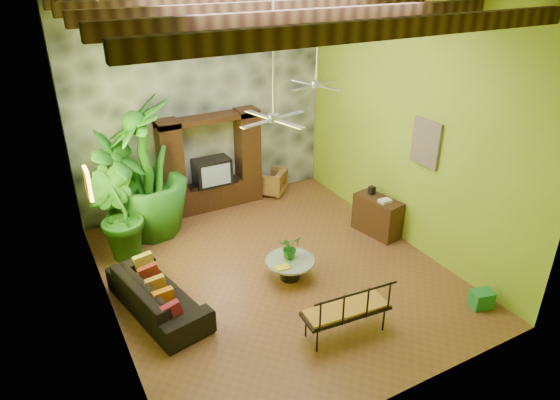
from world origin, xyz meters
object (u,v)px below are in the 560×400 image
green_bin (481,299)px  iron_bench (349,309)px  tall_plant_a (122,189)px  tall_plant_b (117,215)px  entertainment_center (212,169)px  ceiling_fan_front (274,105)px  sofa (158,294)px  tall_plant_c (145,169)px  ceiling_fan_back (317,74)px  coffee_table (290,266)px  wicker_armchair (271,182)px  side_console (377,216)px

green_bin → iron_bench: bearing=168.7°
tall_plant_a → tall_plant_b: 0.63m
tall_plant_a → entertainment_center: bearing=17.5°
ceiling_fan_front → sofa: bearing=172.0°
tall_plant_c → green_bin: tall_plant_c is taller
entertainment_center → ceiling_fan_back: (1.60, -1.94, 2.44)m
ceiling_fan_front → tall_plant_a: size_ratio=0.76×
sofa → iron_bench: 3.24m
coffee_table → iron_bench: (0.02, -1.84, 0.29)m
ceiling_fan_back → tall_plant_b: size_ratio=0.99×
wicker_armchair → tall_plant_c: (-3.20, -0.49, 1.18)m
ceiling_fan_back → green_bin: 5.17m
wicker_armchair → tall_plant_c: 3.44m
ceiling_fan_front → iron_bench: bearing=-78.3°
tall_plant_b → ceiling_fan_back: bearing=-10.4°
wicker_armchair → tall_plant_c: tall_plant_c is taller
wicker_armchair → tall_plant_c: bearing=-33.8°
wicker_armchair → green_bin: size_ratio=1.98×
ceiling_fan_back → coffee_table: (-1.45, -1.55, -3.15)m
tall_plant_b → tall_plant_c: tall_plant_c is taller
wicker_armchair → green_bin: bearing=58.1°
sofa → wicker_armchair: (3.86, 3.22, -0.01)m
tall_plant_a → iron_bench: tall_plant_a is taller
ceiling_fan_front → tall_plant_c: ceiling_fan_front is taller
sofa → coffee_table: (2.45, -0.25, -0.07)m
wicker_armchair → tall_plant_b: (-4.01, -1.17, 0.61)m
ceiling_fan_front → side_console: size_ratio=1.77×
entertainment_center → ceiling_fan_back: ceiling_fan_back is taller
ceiling_fan_back → iron_bench: bearing=-112.8°
tall_plant_c → green_bin: bearing=-51.0°
ceiling_fan_back → sofa: ceiling_fan_back is taller
ceiling_fan_front → coffee_table: ceiling_fan_front is taller
tall_plant_a → ceiling_fan_back: bearing=-18.1°
green_bin → ceiling_fan_front: bearing=141.3°
tall_plant_a → side_console: (4.86, -2.22, -0.81)m
wicker_armchair → tall_plant_b: bearing=-26.3°
ceiling_fan_front → tall_plant_c: 3.85m
tall_plant_b → iron_bench: bearing=-57.6°
wicker_armchair → tall_plant_a: (-3.76, -0.67, 0.91)m
ceiling_fan_back → tall_plant_c: (-3.24, 1.42, -1.90)m
tall_plant_a → side_console: 5.40m
wicker_armchair → coffee_table: wicker_armchair is taller
iron_bench → green_bin: bearing=-6.6°
ceiling_fan_back → coffee_table: bearing=-133.0°
wicker_armchair → entertainment_center: bearing=-43.4°
entertainment_center → tall_plant_a: (-2.21, -0.69, 0.27)m
sofa → tall_plant_b: 2.14m
coffee_table → green_bin: size_ratio=2.57×
tall_plant_b → entertainment_center: bearing=25.9°
iron_bench → entertainment_center: bearing=96.5°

